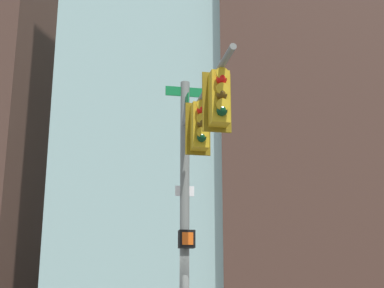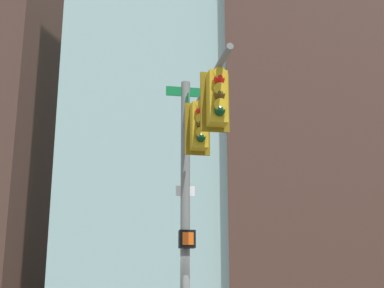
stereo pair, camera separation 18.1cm
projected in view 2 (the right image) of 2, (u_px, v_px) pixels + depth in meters
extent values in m
cylinder|color=slate|center=(185.00, 218.00, 13.10)|extent=(0.22, 0.22, 6.77)
cylinder|color=slate|center=(204.00, 93.00, 11.56)|extent=(2.25, 4.04, 0.12)
cylinder|color=slate|center=(191.00, 134.00, 12.81)|extent=(0.57, 0.95, 0.75)
cube|color=#0F6B33|center=(186.00, 92.00, 13.94)|extent=(0.88, 0.49, 0.24)
cube|color=#0F6B33|center=(186.00, 103.00, 13.86)|extent=(0.45, 0.80, 0.24)
cube|color=white|center=(185.00, 191.00, 13.27)|extent=(0.41, 0.24, 0.24)
cube|color=gold|center=(199.00, 126.00, 11.90)|extent=(0.46, 0.46, 1.00)
cube|color=#775E0F|center=(197.00, 129.00, 12.08)|extent=(0.50, 0.29, 1.16)
sphere|color=red|center=(201.00, 110.00, 11.79)|extent=(0.20, 0.20, 0.20)
cylinder|color=gold|center=(201.00, 105.00, 11.75)|extent=(0.22, 0.14, 0.23)
sphere|color=#4C330A|center=(201.00, 124.00, 11.71)|extent=(0.20, 0.20, 0.20)
cylinder|color=gold|center=(201.00, 119.00, 11.67)|extent=(0.22, 0.14, 0.23)
sphere|color=#0A3819|center=(201.00, 137.00, 11.63)|extent=(0.20, 0.20, 0.20)
cylinder|color=gold|center=(201.00, 132.00, 11.59)|extent=(0.22, 0.14, 0.23)
cube|color=gold|center=(217.00, 99.00, 10.25)|extent=(0.46, 0.46, 1.00)
cube|color=#775E0F|center=(215.00, 102.00, 10.43)|extent=(0.50, 0.29, 1.16)
sphere|color=red|center=(219.00, 79.00, 10.14)|extent=(0.20, 0.20, 0.20)
cylinder|color=gold|center=(220.00, 73.00, 10.10)|extent=(0.22, 0.14, 0.23)
sphere|color=#4C330A|center=(219.00, 95.00, 10.06)|extent=(0.20, 0.20, 0.20)
cylinder|color=gold|center=(220.00, 89.00, 10.02)|extent=(0.22, 0.14, 0.23)
sphere|color=#0A3819|center=(220.00, 111.00, 9.98)|extent=(0.20, 0.20, 0.20)
cylinder|color=gold|center=(220.00, 105.00, 9.94)|extent=(0.22, 0.14, 0.23)
cube|color=black|center=(187.00, 239.00, 12.71)|extent=(0.44, 0.39, 0.40)
cube|color=#EA5914|center=(188.00, 239.00, 12.58)|extent=(0.23, 0.14, 0.28)
cube|color=#9EC6C1|center=(274.00, 22.00, 57.06)|extent=(28.02, 33.63, 57.43)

